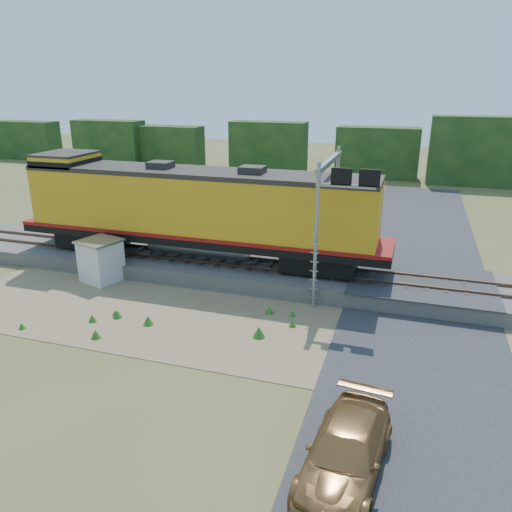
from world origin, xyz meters
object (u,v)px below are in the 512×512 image
(locomotive, at_px, (192,209))
(signal_gantry, at_px, (333,192))
(car, at_px, (346,452))
(shed, at_px, (101,260))

(locomotive, bearing_deg, signal_gantry, -4.86)
(locomotive, xyz_separation_m, car, (10.40, -13.09, -2.93))
(car, bearing_deg, locomotive, 134.49)
(signal_gantry, bearing_deg, car, -78.16)
(shed, xyz_separation_m, signal_gantry, (11.97, 2.21, 4.07))
(locomotive, xyz_separation_m, signal_gantry, (7.79, -0.66, 1.60))
(locomotive, relative_size, shed, 8.71)
(signal_gantry, xyz_separation_m, car, (2.61, -12.43, -4.53))
(shed, xyz_separation_m, car, (14.58, -10.22, -0.46))
(shed, bearing_deg, car, -18.72)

